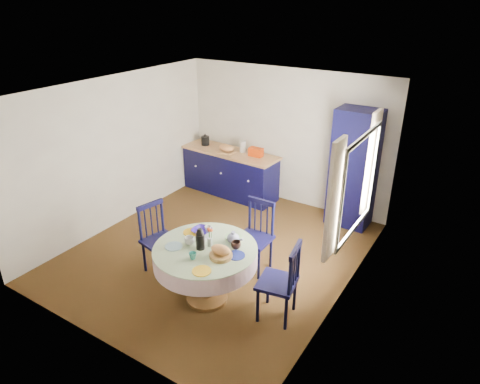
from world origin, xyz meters
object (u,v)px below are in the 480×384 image
(cobalt_bowl, at_px, (202,231))
(dining_table, at_px, (206,257))
(chair_left, at_px, (159,238))
(mug_c, at_px, (236,245))
(mug_b, at_px, (193,256))
(mug_a, at_px, (189,241))
(chair_right, at_px, (281,281))
(chair_far, at_px, (255,236))
(kitchen_counter, at_px, (230,172))
(mug_d, at_px, (208,229))
(pantry_cabinet, at_px, (354,169))

(cobalt_bowl, bearing_deg, dining_table, -45.49)
(chair_left, distance_m, mug_c, 1.33)
(mug_b, xyz_separation_m, cobalt_bowl, (-0.28, 0.54, -0.01))
(mug_a, bearing_deg, dining_table, 7.99)
(chair_right, bearing_deg, chair_far, -143.09)
(kitchen_counter, distance_m, chair_far, 2.58)
(mug_d, relative_size, cobalt_bowl, 0.36)
(mug_d, xyz_separation_m, cobalt_bowl, (-0.05, -0.07, -0.01))
(kitchen_counter, distance_m, cobalt_bowl, 2.95)
(mug_c, xyz_separation_m, mug_d, (-0.53, 0.14, -0.01))
(dining_table, xyz_separation_m, mug_c, (0.32, 0.20, 0.17))
(pantry_cabinet, height_order, dining_table, pantry_cabinet)
(mug_a, bearing_deg, chair_far, 69.05)
(dining_table, distance_m, chair_left, 0.99)
(kitchen_counter, distance_m, mug_c, 3.31)
(chair_left, distance_m, chair_far, 1.36)
(mug_d, bearing_deg, mug_b, -70.04)
(mug_d, bearing_deg, chair_far, 59.83)
(mug_b, bearing_deg, mug_d, 109.96)
(chair_far, bearing_deg, pantry_cabinet, 71.11)
(kitchen_counter, bearing_deg, chair_right, -43.51)
(dining_table, distance_m, chair_right, 0.98)
(chair_far, height_order, mug_d, chair_far)
(mug_c, bearing_deg, mug_a, -157.53)
(dining_table, relative_size, chair_left, 1.27)
(chair_far, relative_size, cobalt_bowl, 4.18)
(dining_table, relative_size, mug_d, 14.48)
(pantry_cabinet, xyz_separation_m, cobalt_bowl, (-1.11, -2.73, -0.19))
(chair_left, xyz_separation_m, mug_b, (0.98, -0.46, 0.31))
(chair_left, bearing_deg, mug_c, -76.74)
(mug_b, xyz_separation_m, mug_c, (0.31, 0.47, 0.01))
(chair_left, bearing_deg, cobalt_bowl, -70.42)
(mug_b, relative_size, mug_c, 0.74)
(kitchen_counter, distance_m, dining_table, 3.30)
(kitchen_counter, relative_size, mug_d, 22.45)
(cobalt_bowl, bearing_deg, mug_b, -62.93)
(mug_d, bearing_deg, dining_table, -58.21)
(chair_left, relative_size, cobalt_bowl, 4.13)
(pantry_cabinet, height_order, chair_far, pantry_cabinet)
(mug_b, relative_size, cobalt_bowl, 0.37)
(dining_table, distance_m, mug_d, 0.43)
(mug_c, distance_m, cobalt_bowl, 0.59)
(kitchen_counter, height_order, pantry_cabinet, pantry_cabinet)
(pantry_cabinet, relative_size, dining_table, 1.54)
(kitchen_counter, bearing_deg, dining_table, -58.26)
(dining_table, bearing_deg, mug_c, 31.27)
(chair_left, distance_m, mug_b, 1.12)
(kitchen_counter, relative_size, mug_b, 21.96)
(chair_far, bearing_deg, mug_b, -96.69)
(chair_far, height_order, mug_a, chair_far)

